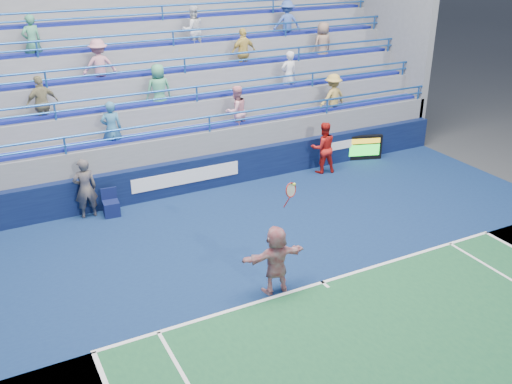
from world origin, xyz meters
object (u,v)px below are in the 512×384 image
serve_speed_board (364,148)px  tennis_player (276,260)px  judge_chair (111,207)px  ball_girl (323,148)px  line_judge (85,189)px

serve_speed_board → tennis_player: (-7.09, -6.02, 0.37)m
serve_speed_board → tennis_player: size_ratio=0.50×
judge_chair → ball_girl: bearing=-0.1°
judge_chair → tennis_player: bearing=-67.2°
serve_speed_board → ball_girl: (-2.03, -0.33, 0.44)m
line_judge → ball_girl: line_judge is taller
judge_chair → line_judge: 0.93m
serve_speed_board → tennis_player: bearing=-139.7°
tennis_player → ball_girl: tennis_player is taller
ball_girl → judge_chair: bearing=12.4°
tennis_player → line_judge: size_ratio=1.47×
serve_speed_board → judge_chair: (-9.48, -0.32, -0.21)m
judge_chair → line_judge: size_ratio=0.45×
line_judge → ball_girl: bearing=176.8°
tennis_player → ball_girl: (5.06, 5.69, 0.07)m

